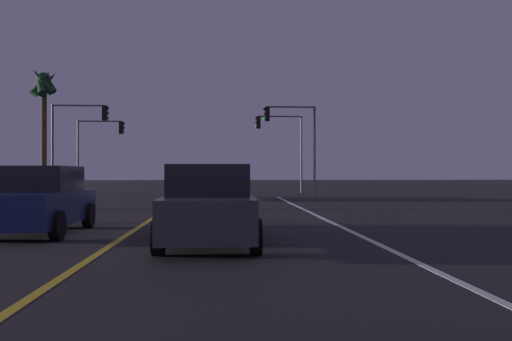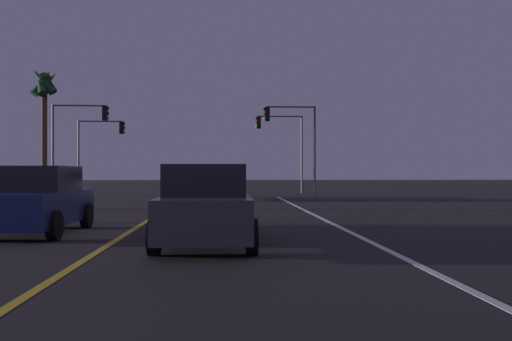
{
  "view_description": "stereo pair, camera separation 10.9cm",
  "coord_description": "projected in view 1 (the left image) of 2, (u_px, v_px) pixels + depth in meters",
  "views": [
    {
      "loc": [
        2.38,
        0.85,
        1.55
      ],
      "look_at": [
        4.25,
        30.9,
        1.63
      ],
      "focal_mm": 36.21,
      "sensor_mm": 36.0,
      "label": 1
    },
    {
      "loc": [
        2.48,
        0.85,
        1.55
      ],
      "look_at": [
        4.25,
        30.9,
        1.63
      ],
      "focal_mm": 36.21,
      "sensor_mm": 36.0,
      "label": 2
    }
  ],
  "objects": [
    {
      "name": "car_ahead_far",
      "position": [
        226.0,
        185.0,
        28.84
      ],
      "size": [
        2.02,
        4.3,
        1.7
      ],
      "rotation": [
        0.0,
        0.0,
        1.57
      ],
      "color": "black",
      "rests_on": "ground"
    },
    {
      "name": "car_lead_same_lane",
      "position": [
        209.0,
        206.0,
        10.86
      ],
      "size": [
        2.02,
        4.3,
        1.7
      ],
      "rotation": [
        0.0,
        0.0,
        1.57
      ],
      "color": "black",
      "rests_on": "ground"
    },
    {
      "name": "lane_edge_right",
      "position": [
        360.0,
        235.0,
        12.56
      ],
      "size": [
        0.16,
        38.47,
        0.01
      ],
      "primitive_type": "cube",
      "color": "silver",
      "rests_on": "ground"
    },
    {
      "name": "traffic_light_far_right",
      "position": [
        280.0,
        136.0,
        37.8
      ],
      "size": [
        3.49,
        0.36,
        5.68
      ],
      "rotation": [
        0.0,
        0.0,
        3.14
      ],
      "color": "#4C4C51",
      "rests_on": "ground"
    },
    {
      "name": "lane_center_divider",
      "position": [
        124.0,
        237.0,
        12.21
      ],
      "size": [
        0.16,
        38.47,
        0.01
      ],
      "primitive_type": "cube",
      "color": "gold",
      "rests_on": "ground"
    },
    {
      "name": "car_oncoming",
      "position": [
        39.0,
        201.0,
        12.98
      ],
      "size": [
        2.02,
        4.3,
        1.7
      ],
      "rotation": [
        0.0,
        0.0,
        -1.57
      ],
      "color": "black",
      "rests_on": "ground"
    },
    {
      "name": "palm_tree_left_far",
      "position": [
        44.0,
        93.0,
        32.92
      ],
      "size": [
        2.03,
        2.07,
        8.38
      ],
      "color": "#473826",
      "rests_on": "ground"
    },
    {
      "name": "traffic_light_near_left",
      "position": [
        79.0,
        128.0,
        31.51
      ],
      "size": [
        3.47,
        0.36,
        5.67
      ],
      "color": "#4C4C51",
      "rests_on": "ground"
    },
    {
      "name": "traffic_light_far_left",
      "position": [
        101.0,
        139.0,
        37.0
      ],
      "size": [
        3.39,
        0.36,
        5.24
      ],
      "color": "#4C4C51",
      "rests_on": "ground"
    },
    {
      "name": "traffic_light_near_right",
      "position": [
        290.0,
        129.0,
        32.32
      ],
      "size": [
        3.31,
        0.36,
        5.68
      ],
      "rotation": [
        0.0,
        0.0,
        3.14
      ],
      "color": "#4C4C51",
      "rests_on": "ground"
    }
  ]
}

